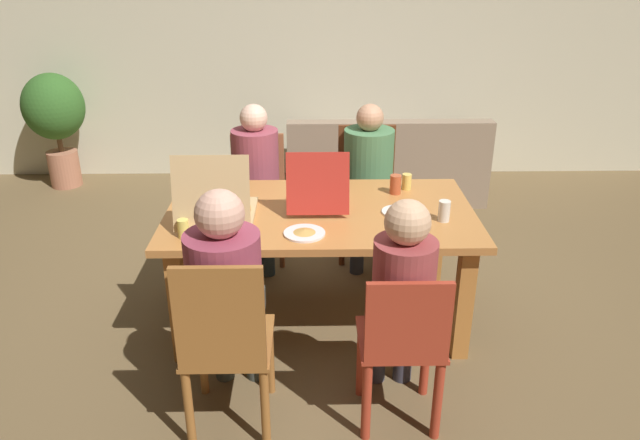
{
  "coord_description": "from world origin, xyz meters",
  "views": [
    {
      "loc": [
        -0.06,
        -3.28,
        2.16
      ],
      "look_at": [
        0.0,
        0.1,
        0.64
      ],
      "focal_mm": 33.94,
      "sensor_mm": 36.0,
      "label": 1
    }
  ],
  "objects_px": {
    "chair_0": "(258,190)",
    "pizza_box_0": "(317,197)",
    "potted_plant": "(55,115)",
    "person_0": "(255,173)",
    "drinking_glass_2": "(407,182)",
    "couch": "(384,166)",
    "chair_1": "(226,343)",
    "person_1": "(227,288)",
    "drinking_glass_0": "(395,184)",
    "dining_table": "(320,227)",
    "drinking_glass_1": "(444,211)",
    "plate_0": "(304,233)",
    "drinking_glass_3": "(183,228)",
    "person_3": "(401,291)",
    "pizza_box_1": "(218,208)",
    "chair_3": "(402,347)",
    "chair_2": "(366,187)",
    "plate_1": "(399,211)",
    "person_2": "(369,171)"
  },
  "relations": [
    {
      "from": "chair_3",
      "to": "person_3",
      "type": "distance_m",
      "value": 0.26
    },
    {
      "from": "chair_1",
      "to": "drinking_glass_1",
      "type": "xyz_separation_m",
      "value": [
        1.15,
        0.83,
        0.29
      ]
    },
    {
      "from": "couch",
      "to": "pizza_box_1",
      "type": "bearing_deg",
      "value": -119.03
    },
    {
      "from": "chair_3",
      "to": "drinking_glass_0",
      "type": "xyz_separation_m",
      "value": [
        0.11,
        1.22,
        0.35
      ]
    },
    {
      "from": "chair_3",
      "to": "drinking_glass_3",
      "type": "relative_size",
      "value": 8.53
    },
    {
      "from": "person_2",
      "to": "chair_3",
      "type": "relative_size",
      "value": 1.36
    },
    {
      "from": "dining_table",
      "to": "person_1",
      "type": "xyz_separation_m",
      "value": [
        -0.45,
        -0.84,
        0.08
      ]
    },
    {
      "from": "couch",
      "to": "potted_plant",
      "type": "xyz_separation_m",
      "value": [
        -3.14,
        0.31,
        0.43
      ]
    },
    {
      "from": "plate_1",
      "to": "drinking_glass_2",
      "type": "bearing_deg",
      "value": 75.22
    },
    {
      "from": "plate_1",
      "to": "drinking_glass_2",
      "type": "xyz_separation_m",
      "value": [
        0.1,
        0.38,
        0.04
      ]
    },
    {
      "from": "person_1",
      "to": "drinking_glass_1",
      "type": "relative_size",
      "value": 10.11
    },
    {
      "from": "person_2",
      "to": "couch",
      "type": "bearing_deg",
      "value": 77.8
    },
    {
      "from": "pizza_box_1",
      "to": "couch",
      "type": "xyz_separation_m",
      "value": [
        1.23,
        2.22,
        -0.52
      ]
    },
    {
      "from": "dining_table",
      "to": "plate_1",
      "type": "xyz_separation_m",
      "value": [
        0.46,
        -0.05,
        0.12
      ]
    },
    {
      "from": "potted_plant",
      "to": "person_0",
      "type": "bearing_deg",
      "value": -38.5
    },
    {
      "from": "chair_3",
      "to": "drinking_glass_1",
      "type": "bearing_deg",
      "value": 67.32
    },
    {
      "from": "chair_0",
      "to": "pizza_box_0",
      "type": "height_order",
      "value": "pizza_box_0"
    },
    {
      "from": "person_3",
      "to": "drinking_glass_1",
      "type": "relative_size",
      "value": 9.65
    },
    {
      "from": "chair_1",
      "to": "pizza_box_0",
      "type": "height_order",
      "value": "pizza_box_0"
    },
    {
      "from": "person_1",
      "to": "chair_3",
      "type": "height_order",
      "value": "person_1"
    },
    {
      "from": "person_0",
      "to": "pizza_box_0",
      "type": "bearing_deg",
      "value": -59.08
    },
    {
      "from": "person_1",
      "to": "drinking_glass_0",
      "type": "xyz_separation_m",
      "value": [
        0.93,
        1.1,
        0.09
      ]
    },
    {
      "from": "person_1",
      "to": "drinking_glass_3",
      "type": "bearing_deg",
      "value": 120.39
    },
    {
      "from": "chair_2",
      "to": "plate_1",
      "type": "distance_m",
      "value": 1.04
    },
    {
      "from": "chair_2",
      "to": "chair_3",
      "type": "relative_size",
      "value": 1.13
    },
    {
      "from": "person_2",
      "to": "plate_1",
      "type": "height_order",
      "value": "person_2"
    },
    {
      "from": "person_0",
      "to": "plate_0",
      "type": "bearing_deg",
      "value": -72.56
    },
    {
      "from": "dining_table",
      "to": "plate_0",
      "type": "distance_m",
      "value": 0.36
    },
    {
      "from": "chair_0",
      "to": "potted_plant",
      "type": "height_order",
      "value": "potted_plant"
    },
    {
      "from": "drinking_glass_0",
      "to": "pizza_box_1",
      "type": "bearing_deg",
      "value": -161.55
    },
    {
      "from": "plate_0",
      "to": "drinking_glass_0",
      "type": "height_order",
      "value": "drinking_glass_0"
    },
    {
      "from": "plate_0",
      "to": "drinking_glass_2",
      "type": "xyz_separation_m",
      "value": [
        0.65,
        0.66,
        0.04
      ]
    },
    {
      "from": "person_2",
      "to": "pizza_box_0",
      "type": "xyz_separation_m",
      "value": [
        -0.38,
        -0.74,
        0.1
      ]
    },
    {
      "from": "plate_1",
      "to": "pizza_box_1",
      "type": "bearing_deg",
      "value": -177.54
    },
    {
      "from": "chair_1",
      "to": "person_2",
      "type": "height_order",
      "value": "person_2"
    },
    {
      "from": "person_0",
      "to": "pizza_box_0",
      "type": "relative_size",
      "value": 2.69
    },
    {
      "from": "potted_plant",
      "to": "couch",
      "type": "bearing_deg",
      "value": -5.61
    },
    {
      "from": "chair_3",
      "to": "drinking_glass_3",
      "type": "height_order",
      "value": "chair_3"
    },
    {
      "from": "person_1",
      "to": "potted_plant",
      "type": "relative_size",
      "value": 1.11
    },
    {
      "from": "drinking_glass_1",
      "to": "potted_plant",
      "type": "xyz_separation_m",
      "value": [
        -3.19,
        2.6,
        -0.09
      ]
    },
    {
      "from": "drinking_glass_0",
      "to": "drinking_glass_1",
      "type": "distance_m",
      "value": 0.48
    },
    {
      "from": "person_0",
      "to": "pizza_box_0",
      "type": "height_order",
      "value": "person_0"
    },
    {
      "from": "person_0",
      "to": "chair_3",
      "type": "xyz_separation_m",
      "value": [
        0.82,
        -1.77,
        -0.24
      ]
    },
    {
      "from": "chair_2",
      "to": "drinking_glass_1",
      "type": "distance_m",
      "value": 1.21
    },
    {
      "from": "drinking_glass_2",
      "to": "couch",
      "type": "xyz_separation_m",
      "value": [
        0.09,
        1.79,
        -0.51
      ]
    },
    {
      "from": "person_3",
      "to": "drinking_glass_2",
      "type": "bearing_deg",
      "value": 80.54
    },
    {
      "from": "person_1",
      "to": "dining_table",
      "type": "bearing_deg",
      "value": 61.93
    },
    {
      "from": "drinking_glass_1",
      "to": "drinking_glass_3",
      "type": "relative_size",
      "value": 1.2
    },
    {
      "from": "pizza_box_0",
      "to": "plate_1",
      "type": "bearing_deg",
      "value": -15.81
    },
    {
      "from": "person_0",
      "to": "pizza_box_1",
      "type": "distance_m",
      "value": 0.92
    }
  ]
}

